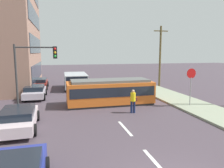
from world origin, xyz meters
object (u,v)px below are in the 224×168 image
Objects in this scene: streetcar_tram at (110,91)px; parked_sedan_mid at (18,118)px; parked_sedan_furthest at (39,83)px; stop_sign at (191,79)px; utility_pole_mid at (160,55)px; traffic_light_mast at (33,65)px; pedestrian_crossing at (133,100)px; city_bus at (76,80)px; parked_sedan_far at (35,92)px.

streetcar_tram reaches higher than parked_sedan_mid.
stop_sign is at bearing -44.68° from parked_sedan_furthest.
parked_sedan_mid is 0.59× the size of utility_pole_mid.
parked_sedan_mid is 12.42m from stop_sign.
utility_pole_mid reaches higher than parked_sedan_furthest.
streetcar_tram is 1.46× the size of traffic_light_mast.
utility_pole_mid is at bearing -8.66° from parked_sedan_furthest.
traffic_light_mast reaches higher than pedestrian_crossing.
utility_pole_mid reaches higher than city_bus.
city_bus is 10.45m from traffic_light_mast.
utility_pole_mid is at bearing 32.08° from traffic_light_mast.
utility_pole_mid is (14.42, 11.86, 3.25)m from parked_sedan_mid.
traffic_light_mast is at bearing -167.35° from streetcar_tram.
city_bus reaches higher than parked_sedan_mid.
parked_sedan_far is 13.78m from stop_sign.
parked_sedan_far is (0.05, 8.44, -0.00)m from parked_sedan_mid.
utility_pole_mid is (10.25, -0.86, 2.85)m from city_bus.
pedestrian_crossing is 7.29m from traffic_light_mast.
utility_pole_mid reaches higher than stop_sign.
parked_sedan_far is 5.94m from traffic_light_mast.
parked_sedan_mid is (-6.31, -4.48, -0.44)m from streetcar_tram.
traffic_light_mast is (0.59, 3.19, 2.74)m from parked_sedan_mid.
pedestrian_crossing reaches higher than parked_sedan_far.
parked_sedan_mid is 0.98× the size of parked_sedan_furthest.
stop_sign is (4.89, 0.50, 1.25)m from pedestrian_crossing.
stop_sign is 10.22m from utility_pole_mid.
pedestrian_crossing is 12.90m from utility_pole_mid.
utility_pole_mid is (13.83, 8.67, 0.50)m from traffic_light_mast.
parked_sedan_mid is 8.44m from parked_sedan_far.
streetcar_tram is 1.65× the size of parked_sedan_far.
streetcar_tram is 6.43m from stop_sign.
parked_sedan_furthest is 11.22m from traffic_light_mast.
utility_pole_mid reaches higher than traffic_light_mast.
streetcar_tram is at bearing 35.35° from parked_sedan_mid.
stop_sign is at bearing -27.87° from parked_sedan_far.
pedestrian_crossing is at bearing -174.12° from stop_sign.
stop_sign is (7.99, -10.68, 1.18)m from city_bus.
parked_sedan_far is at bearing 136.24° from pedestrian_crossing.
parked_sedan_mid is at bearing -90.37° from parked_sedan_far.
traffic_light_mast reaches higher than parked_sedan_far.
parked_sedan_mid is 1.04× the size of parked_sedan_far.
pedestrian_crossing reaches higher than parked_sedan_mid.
parked_sedan_far and parked_sedan_furthest have the same top height.
parked_sedan_mid is at bearing -144.65° from streetcar_tram.
city_bus is 13.39m from parked_sedan_mid.
pedestrian_crossing is 0.39× the size of parked_sedan_far.
pedestrian_crossing is at bearing -74.54° from city_bus.
stop_sign reaches higher than city_bus.
streetcar_tram is 2.43× the size of stop_sign.
parked_sedan_mid and parked_sedan_furthest have the same top height.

